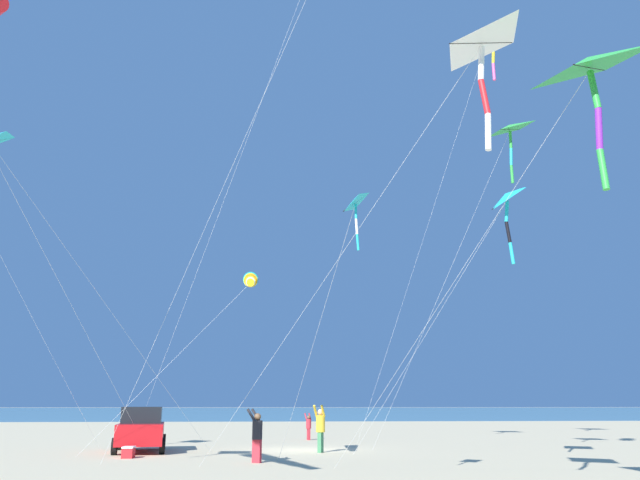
% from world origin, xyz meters
% --- Properties ---
extents(ground_plane, '(600.00, 600.00, 0.00)m').
position_xyz_m(ground_plane, '(0.00, 0.00, 0.00)').
color(ground_plane, '#C6B58C').
extents(ocean_water_strip, '(240.00, 600.00, 0.01)m').
position_xyz_m(ocean_water_strip, '(-165.00, 0.00, 0.00)').
color(ocean_water_strip, teal).
rests_on(ocean_water_strip, ground_plane).
extents(parked_car, '(4.53, 2.58, 1.85)m').
position_xyz_m(parked_car, '(0.51, -6.96, 0.95)').
color(parked_car, red).
rests_on(parked_car, ground_plane).
extents(cooler_box, '(0.62, 0.42, 0.42)m').
position_xyz_m(cooler_box, '(3.70, -6.76, 0.21)').
color(cooler_box, red).
rests_on(cooler_box, ground_plane).
extents(person_adult_flyer, '(0.68, 0.60, 1.93)m').
position_xyz_m(person_adult_flyer, '(1.51, 0.65, 1.05)').
color(person_adult_flyer, '#3D7F51').
rests_on(person_adult_flyer, ground_plane).
extents(person_child_green_jacket, '(0.58, 0.65, 1.82)m').
position_xyz_m(person_child_green_jacket, '(6.06, -1.91, 0.99)').
color(person_child_green_jacket, '#B72833').
rests_on(person_child_green_jacket, ground_plane).
extents(person_child_grey_jacket, '(0.50, 0.43, 1.46)m').
position_xyz_m(person_child_grey_jacket, '(-7.90, 0.68, 0.80)').
color(person_child_grey_jacket, '#B72833').
rests_on(person_child_grey_jacket, ground_plane).
extents(kite_delta_black_fish_shape, '(10.67, 7.66, 10.15)m').
position_xyz_m(kite_delta_black_fish_shape, '(16.97, 3.08, 9.78)').
color(kite_delta_black_fish_shape, white).
rests_on(kite_delta_black_fish_shape, ground_plane).
extents(kite_delta_yellow_midlevel, '(8.98, 2.15, 7.31)m').
position_xyz_m(kite_delta_yellow_midlevel, '(13.68, 0.62, 6.99)').
color(kite_delta_yellow_midlevel, '#1EB7C6').
rests_on(kite_delta_yellow_midlevel, ground_plane).
extents(kite_windsock_striped_overhead, '(4.41, 6.82, 7.02)m').
position_xyz_m(kite_windsock_striped_overhead, '(5.64, -2.29, 6.48)').
color(kite_windsock_striped_overhead, '#1EB7C6').
rests_on(kite_windsock_striped_overhead, ground_plane).
extents(kite_delta_purple_drifting, '(7.11, 5.26, 9.25)m').
position_xyz_m(kite_delta_purple_drifting, '(9.13, 6.44, 8.75)').
color(kite_delta_purple_drifting, '#1EB7C6').
rests_on(kite_delta_purple_drifting, ground_plane).
extents(kite_delta_small_distant, '(7.78, 7.45, 20.99)m').
position_xyz_m(kite_delta_small_distant, '(1.24, 9.37, 20.50)').
color(kite_delta_small_distant, '#EF4C93').
rests_on(kite_delta_small_distant, ground_plane).
extents(kite_delta_red_high_left, '(11.59, 5.01, 8.66)m').
position_xyz_m(kite_delta_red_high_left, '(18.68, 4.57, 8.27)').
color(kite_delta_red_high_left, green).
rests_on(kite_delta_red_high_left, ground_plane).
extents(kite_delta_checkered_midright, '(7.29, 5.71, 12.91)m').
position_xyz_m(kite_delta_checkered_midright, '(6.50, 7.83, 12.55)').
color(kite_delta_checkered_midright, green).
rests_on(kite_delta_checkered_midright, ground_plane).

